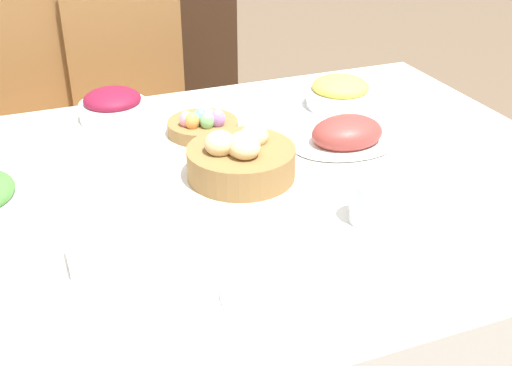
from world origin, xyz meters
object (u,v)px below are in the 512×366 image
at_px(chair_far_left, 19,139).
at_px(spoon, 393,267).
at_px(beet_salad_bowl, 113,106).
at_px(bread_basket, 241,158).
at_px(drinking_cup, 371,202).
at_px(knife, 379,270).
at_px(egg_basket, 204,125).
at_px(ham_platter, 347,135).
at_px(butter_dish, 104,253).
at_px(fork, 209,313).
at_px(pineapple_bowl, 340,93).
at_px(dinner_plate, 298,290).
at_px(sideboard, 71,73).
at_px(chair_far_center, 141,121).

bearing_deg(chair_far_left, spoon, -69.72).
bearing_deg(beet_salad_bowl, bread_basket, -64.60).
height_order(bread_basket, drinking_cup, bread_basket).
bearing_deg(beet_salad_bowl, knife, -70.05).
height_order(bread_basket, beet_salad_bowl, bread_basket).
xyz_separation_m(egg_basket, knife, (0.12, -0.68, -0.02)).
relative_size(chair_far_left, knife, 5.41).
bearing_deg(ham_platter, butter_dish, -156.94).
xyz_separation_m(fork, butter_dish, (-0.13, 0.21, 0.01)).
distance_m(fork, butter_dish, 0.25).
height_order(pineapple_bowl, dinner_plate, pineapple_bowl).
bearing_deg(spoon, sideboard, 102.30).
distance_m(beet_salad_bowl, knife, 0.92).
distance_m(pineapple_bowl, drinking_cup, 0.62).
bearing_deg(butter_dish, fork, -57.96).
height_order(dinner_plate, fork, dinner_plate).
bearing_deg(pineapple_bowl, spoon, -110.62).
distance_m(knife, butter_dish, 0.50).
distance_m(egg_basket, butter_dish, 0.58).
xyz_separation_m(bread_basket, fork, (-0.21, -0.43, -0.04)).
xyz_separation_m(dinner_plate, fork, (-0.16, 0.00, -0.00)).
bearing_deg(beet_salad_bowl, butter_dish, -101.84).
xyz_separation_m(sideboard, drinking_cup, (0.38, -1.94, 0.31)).
bearing_deg(ham_platter, drinking_cup, -111.06).
relative_size(fork, spoon, 1.00).
distance_m(egg_basket, dinner_plate, 0.68).
bearing_deg(ham_platter, pineapple_bowl, 66.13).
xyz_separation_m(chair_far_left, knife, (0.57, -1.34, 0.22)).
distance_m(spoon, drinking_cup, 0.17).
xyz_separation_m(chair_far_left, bread_basket, (0.47, -0.91, 0.27)).
distance_m(beet_salad_bowl, fork, 0.87).
height_order(chair_far_center, egg_basket, chair_far_center).
relative_size(chair_far_center, spoon, 5.41).
bearing_deg(dinner_plate, chair_far_center, 89.86).
bearing_deg(sideboard, fork, -90.18).
bearing_deg(knife, dinner_plate, 177.00).
bearing_deg(fork, chair_far_left, 97.78).
bearing_deg(chair_far_left, beet_salad_bowl, -65.20).
bearing_deg(spoon, butter_dish, 159.19).
relative_size(ham_platter, spoon, 1.59).
bearing_deg(spoon, chair_far_center, 100.92).
relative_size(bread_basket, fork, 1.38).
xyz_separation_m(egg_basket, butter_dish, (-0.34, -0.47, -0.01)).
bearing_deg(fork, butter_dish, 119.04).
height_order(beet_salad_bowl, dinner_plate, beet_salad_bowl).
relative_size(chair_far_left, butter_dish, 7.39).
distance_m(pineapple_bowl, spoon, 0.78).
xyz_separation_m(chair_far_center, sideboard, (-0.16, 0.75, -0.04)).
bearing_deg(ham_platter, knife, -112.09).
bearing_deg(ham_platter, fork, -136.59).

